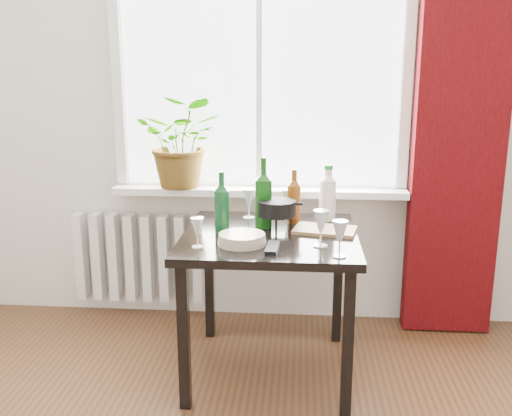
# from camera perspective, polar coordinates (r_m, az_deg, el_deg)

# --- Properties ---
(window) EXTENTS (1.72, 0.08, 1.62)m
(window) POSITION_cam_1_polar(r_m,az_deg,el_deg) (3.36, 0.39, 15.02)
(window) COLOR white
(window) RESTS_ON ground
(windowsill) EXTENTS (1.72, 0.20, 0.04)m
(windowsill) POSITION_cam_1_polar(r_m,az_deg,el_deg) (3.36, 0.28, 1.74)
(windowsill) COLOR white
(windowsill) RESTS_ON ground
(curtain) EXTENTS (0.50, 0.12, 2.56)m
(curtain) POSITION_cam_1_polar(r_m,az_deg,el_deg) (3.37, 19.83, 9.05)
(curtain) COLOR #360407
(curtain) RESTS_ON ground
(radiator) EXTENTS (0.80, 0.10, 0.55)m
(radiator) POSITION_cam_1_polar(r_m,az_deg,el_deg) (3.64, -11.58, -4.86)
(radiator) COLOR silver
(radiator) RESTS_ON ground
(table) EXTENTS (0.85, 0.85, 0.74)m
(table) POSITION_cam_1_polar(r_m,az_deg,el_deg) (2.83, 1.39, -4.35)
(table) COLOR black
(table) RESTS_ON ground
(potted_plant) EXTENTS (0.51, 0.45, 0.53)m
(potted_plant) POSITION_cam_1_polar(r_m,az_deg,el_deg) (3.36, -7.34, 6.56)
(potted_plant) COLOR #307D21
(potted_plant) RESTS_ON windowsill
(wine_bottle_left) EXTENTS (0.09, 0.09, 0.31)m
(wine_bottle_left) POSITION_cam_1_polar(r_m,az_deg,el_deg) (2.78, -3.44, 0.60)
(wine_bottle_left) COLOR #0B3B18
(wine_bottle_left) RESTS_ON table
(wine_bottle_right) EXTENTS (0.11, 0.11, 0.37)m
(wine_bottle_right) POSITION_cam_1_polar(r_m,az_deg,el_deg) (2.87, 0.76, 1.61)
(wine_bottle_right) COLOR #0D3E0C
(wine_bottle_right) RESTS_ON table
(bottle_amber) EXTENTS (0.08, 0.08, 0.29)m
(bottle_amber) POSITION_cam_1_polar(r_m,az_deg,el_deg) (2.96, 3.82, 1.25)
(bottle_amber) COLOR #73360C
(bottle_amber) RESTS_ON table
(cleaning_bottle) EXTENTS (0.10, 0.10, 0.30)m
(cleaning_bottle) POSITION_cam_1_polar(r_m,az_deg,el_deg) (3.04, 7.19, 1.59)
(cleaning_bottle) COLOR silver
(cleaning_bottle) RESTS_ON table
(wineglass_front_right) EXTENTS (0.09, 0.09, 0.17)m
(wineglass_front_right) POSITION_cam_1_polar(r_m,az_deg,el_deg) (2.59, 6.50, -2.00)
(wineglass_front_right) COLOR silver
(wineglass_front_right) RESTS_ON table
(wineglass_far_right) EXTENTS (0.09, 0.09, 0.16)m
(wineglass_far_right) POSITION_cam_1_polar(r_m,az_deg,el_deg) (2.46, 8.37, -3.03)
(wineglass_far_right) COLOR silver
(wineglass_far_right) RESTS_ON table
(wineglass_back_center) EXTENTS (0.09, 0.09, 0.17)m
(wineglass_back_center) POSITION_cam_1_polar(r_m,az_deg,el_deg) (3.04, 3.20, 0.39)
(wineglass_back_center) COLOR silver
(wineglass_back_center) RESTS_ON table
(wineglass_back_left) EXTENTS (0.09, 0.09, 0.16)m
(wineglass_back_left) POSITION_cam_1_polar(r_m,az_deg,el_deg) (3.06, -0.74, 0.48)
(wineglass_back_left) COLOR silver
(wineglass_back_left) RESTS_ON table
(wineglass_front_left) EXTENTS (0.07, 0.07, 0.14)m
(wineglass_front_left) POSITION_cam_1_polar(r_m,az_deg,el_deg) (2.57, -5.88, -2.44)
(wineglass_front_left) COLOR silver
(wineglass_front_left) RESTS_ON table
(plate_stack) EXTENTS (0.27, 0.27, 0.05)m
(plate_stack) POSITION_cam_1_polar(r_m,az_deg,el_deg) (2.62, -1.42, -3.11)
(plate_stack) COLOR beige
(plate_stack) RESTS_ON table
(fondue_pot) EXTENTS (0.26, 0.24, 0.15)m
(fondue_pot) POSITION_cam_1_polar(r_m,az_deg,el_deg) (2.85, 2.11, -0.69)
(fondue_pot) COLOR black
(fondue_pot) RESTS_ON table
(tv_remote) EXTENTS (0.06, 0.17, 0.02)m
(tv_remote) POSITION_cam_1_polar(r_m,az_deg,el_deg) (2.55, 1.64, -3.98)
(tv_remote) COLOR black
(tv_remote) RESTS_ON table
(cutting_board) EXTENTS (0.33, 0.25, 0.02)m
(cutting_board) POSITION_cam_1_polar(r_m,az_deg,el_deg) (2.85, 6.90, -2.19)
(cutting_board) COLOR olive
(cutting_board) RESTS_ON table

